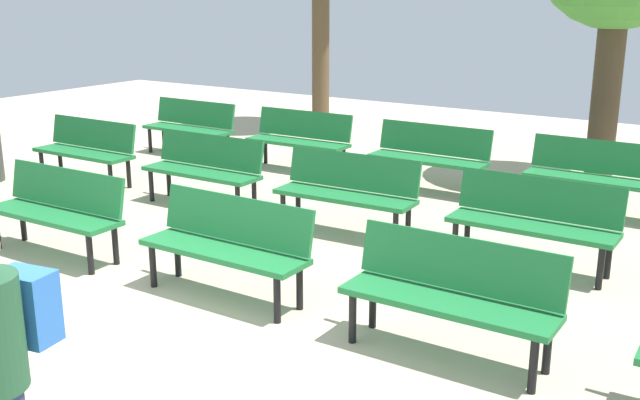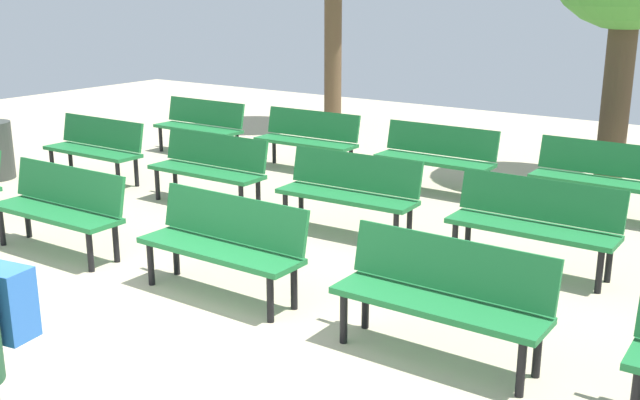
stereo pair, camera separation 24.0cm
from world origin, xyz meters
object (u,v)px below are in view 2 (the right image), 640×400
(bench_r0_c3, at_px, (443,292))
(bench_r1_c0, at_px, (96,146))
(bench_r2_c0, at_px, (201,124))
(bench_r2_c3, at_px, (602,174))
(bench_r1_c3, at_px, (534,220))
(bench_r2_c1, at_px, (308,137))
(bench_r1_c1, at_px, (210,165))
(bench_r2_c2, at_px, (437,154))
(bench_r0_c2, at_px, (224,240))
(bench_r0_c1, at_px, (60,204))
(bench_r1_c2, at_px, (349,189))

(bench_r0_c3, relative_size, bench_r1_c0, 1.00)
(bench_r2_c0, bearing_deg, bench_r2_c3, 1.53)
(bench_r1_c3, height_order, bench_r2_c1, same)
(bench_r1_c0, distance_m, bench_r2_c1, 3.04)
(bench_r1_c1, relative_size, bench_r2_c0, 1.00)
(bench_r1_c3, distance_m, bench_r2_c1, 4.72)
(bench_r1_c3, xyz_separation_m, bench_r2_c1, (-4.21, 2.14, 0.00))
(bench_r2_c1, height_order, bench_r2_c2, same)
(bench_r0_c2, relative_size, bench_r1_c0, 1.00)
(bench_r0_c3, bearing_deg, bench_r2_c3, 90.21)
(bench_r0_c2, xyz_separation_m, bench_r0_c3, (2.09, 0.03, 0.00))
(bench_r1_c0, height_order, bench_r1_c3, same)
(bench_r1_c1, relative_size, bench_r1_c3, 1.00)
(bench_r0_c2, bearing_deg, bench_r0_c3, 1.03)
(bench_r0_c1, height_order, bench_r0_c3, same)
(bench_r0_c2, height_order, bench_r2_c2, same)
(bench_r1_c0, distance_m, bench_r1_c3, 6.26)
(bench_r2_c0, bearing_deg, bench_r0_c3, -33.26)
(bench_r1_c1, xyz_separation_m, bench_r2_c2, (2.04, 2.20, 0.00))
(bench_r1_c3, bearing_deg, bench_r0_c3, -88.46)
(bench_r0_c1, bearing_deg, bench_r1_c1, 88.16)
(bench_r2_c1, relative_size, bench_r2_c3, 1.00)
(bench_r2_c2, bearing_deg, bench_r1_c3, -45.23)
(bench_r0_c1, height_order, bench_r1_c1, same)
(bench_r1_c2, bearing_deg, bench_r2_c0, 151.26)
(bench_r1_c0, relative_size, bench_r2_c2, 1.00)
(bench_r1_c1, relative_size, bench_r2_c3, 1.00)
(bench_r0_c1, bearing_deg, bench_r1_c3, 27.36)
(bench_r2_c0, bearing_deg, bench_r1_c3, -18.09)
(bench_r1_c0, bearing_deg, bench_r2_c2, 27.59)
(bench_r0_c2, xyz_separation_m, bench_r1_c3, (2.02, 2.15, 0.00))
(bench_r1_c3, distance_m, bench_r2_c2, 2.98)
(bench_r1_c0, relative_size, bench_r2_c0, 1.00)
(bench_r1_c2, xyz_separation_m, bench_r2_c0, (-4.23, 2.09, 0.00))
(bench_r2_c2, distance_m, bench_r2_c3, 2.12)
(bench_r1_c1, height_order, bench_r1_c3, same)
(bench_r0_c3, xyz_separation_m, bench_r1_c0, (-6.33, 2.02, 0.00))
(bench_r2_c1, distance_m, bench_r2_c3, 4.24)
(bench_r1_c1, height_order, bench_r2_c0, same)
(bench_r0_c2, height_order, bench_r1_c1, same)
(bench_r1_c3, bearing_deg, bench_r2_c3, 88.86)
(bench_r0_c2, distance_m, bench_r1_c3, 2.95)
(bench_r2_c2, bearing_deg, bench_r2_c1, 179.90)
(bench_r0_c1, height_order, bench_r1_c3, same)
(bench_r0_c1, bearing_deg, bench_r2_c1, 89.51)
(bench_r2_c3, bearing_deg, bench_r1_c0, -159.45)
(bench_r1_c2, xyz_separation_m, bench_r2_c2, (-0.02, 2.17, 0.00))
(bench_r0_c1, height_order, bench_r1_c2, same)
(bench_r1_c0, relative_size, bench_r1_c2, 0.99)
(bench_r0_c1, distance_m, bench_r2_c3, 6.13)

